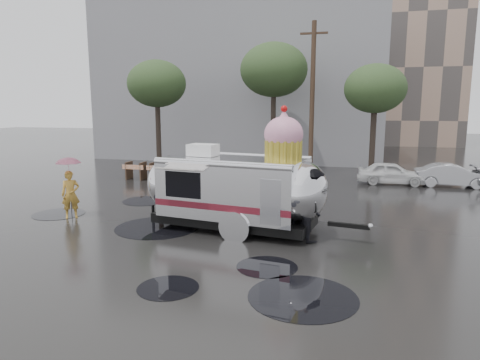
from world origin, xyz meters
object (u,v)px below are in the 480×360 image
(person_left, at_px, (71,194))
(tripod, at_px, (293,204))
(person_right, at_px, (309,213))
(airstream_trailer, at_px, (237,186))

(person_left, bearing_deg, tripod, -34.77)
(person_left, relative_size, tripod, 1.15)
(person_left, xyz_separation_m, tripod, (8.28, 0.35, 0.04))
(person_left, height_order, person_right, person_left)
(person_left, bearing_deg, airstream_trailer, -36.32)
(airstream_trailer, distance_m, tripod, 1.96)
(airstream_trailer, height_order, person_right, airstream_trailer)
(person_left, bearing_deg, person_right, -40.70)
(airstream_trailer, xyz_separation_m, tripod, (1.86, 0.25, -0.56))
(person_left, xyz_separation_m, person_right, (8.90, -0.55, -0.02))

